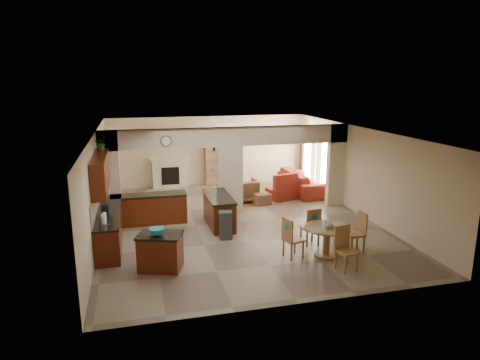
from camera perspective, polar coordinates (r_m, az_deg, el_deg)
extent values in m
plane|color=#796D54|center=(13.13, -0.32, -5.65)|extent=(10.00, 10.00, 0.00)
plane|color=white|center=(12.49, -0.33, 6.58)|extent=(10.00, 10.00, 0.00)
plane|color=beige|center=(17.54, -4.23, 3.91)|extent=(8.00, 0.00, 8.00)
plane|color=beige|center=(8.17, 8.14, -7.44)|extent=(8.00, 0.00, 8.00)
plane|color=beige|center=(12.44, -18.53, -0.73)|extent=(0.00, 10.00, 10.00)
plane|color=beige|center=(14.21, 15.55, 1.19)|extent=(0.00, 10.00, 10.00)
cube|color=beige|center=(13.39, -16.96, 0.36)|extent=(0.60, 0.25, 2.80)
cube|color=beige|center=(13.75, -1.32, 0.01)|extent=(0.80, 0.25, 2.20)
cube|color=beige|center=(14.93, 12.67, 1.94)|extent=(0.60, 0.25, 2.80)
cube|color=beige|center=(13.50, -1.35, 5.80)|extent=(8.00, 0.25, 0.60)
cube|color=#3D0D07|center=(11.92, -17.00, -6.09)|extent=(0.60, 3.20, 0.86)
cube|color=black|center=(11.78, -17.16, -4.00)|extent=(0.62, 3.22, 0.05)
cube|color=tan|center=(11.71, -18.63, -2.60)|extent=(0.02, 3.20, 0.55)
cube|color=#3D0D07|center=(13.20, -11.97, -3.88)|extent=(2.20, 0.60, 0.86)
cube|color=black|center=(13.08, -12.07, -1.97)|extent=(2.22, 0.62, 0.05)
cube|color=#3D0D07|center=(11.53, -18.10, 0.89)|extent=(0.35, 2.40, 0.90)
cube|color=#3D0D07|center=(12.78, -2.83, -4.18)|extent=(0.65, 1.80, 0.86)
cube|color=black|center=(12.65, -2.86, -2.21)|extent=(0.70, 1.85, 0.05)
cube|color=silver|center=(11.99, -2.03, -5.42)|extent=(0.58, 0.04, 0.70)
cylinder|color=#523A1B|center=(13.06, -9.82, 5.13)|extent=(0.34, 0.03, 0.34)
cube|color=brown|center=(15.36, 2.17, -2.78)|extent=(1.60, 1.30, 0.01)
cube|color=beige|center=(17.35, -9.30, 0.80)|extent=(1.40, 0.28, 1.10)
cube|color=black|center=(17.23, -9.25, 0.54)|extent=(0.70, 0.04, 0.70)
cube|color=beige|center=(17.21, -9.37, 2.74)|extent=(1.60, 0.35, 0.10)
cube|color=olive|center=(17.52, -2.97, 2.26)|extent=(1.00, 0.32, 1.80)
cube|color=white|center=(16.23, 11.44, 2.18)|extent=(0.02, 0.90, 1.90)
cube|color=white|center=(17.75, 9.10, 3.23)|extent=(0.02, 0.90, 1.90)
cube|color=white|center=(17.01, 10.20, 2.24)|extent=(0.02, 0.70, 2.10)
cube|color=#45211B|center=(15.68, 12.25, 1.76)|extent=(0.10, 0.28, 2.30)
cube|color=#45211B|center=(16.75, 10.45, 2.57)|extent=(0.10, 0.28, 2.30)
cube|color=#45211B|center=(17.19, 9.76, 2.88)|extent=(0.10, 0.28, 2.30)
cube|color=#45211B|center=(18.28, 8.25, 3.56)|extent=(0.10, 0.28, 2.30)
cylinder|color=white|center=(15.79, 2.38, 7.13)|extent=(1.00, 1.00, 0.10)
cube|color=#3D0D07|center=(10.09, -10.56, -9.49)|extent=(1.09, 0.92, 0.80)
cube|color=black|center=(9.93, -10.67, -7.23)|extent=(1.16, 0.99, 0.05)
cylinder|color=#137C87|center=(9.85, -11.06, -6.78)|extent=(0.34, 0.34, 0.16)
cube|color=#313133|center=(11.73, -1.95, -6.18)|extent=(0.37, 0.32, 0.72)
cylinder|color=olive|center=(10.68, 11.53, -6.23)|extent=(1.12, 1.12, 0.04)
cylinder|color=olive|center=(10.81, 11.44, -8.05)|extent=(0.16, 0.16, 0.73)
cylinder|color=olive|center=(10.94, 11.35, -9.76)|extent=(0.57, 0.57, 0.06)
cylinder|color=#6FAB24|center=(10.60, 11.63, -5.86)|extent=(0.28, 0.28, 0.15)
imported|color=maroon|center=(16.65, 8.37, -0.20)|extent=(2.80, 1.13, 0.81)
cube|color=maroon|center=(15.66, 5.66, -1.79)|extent=(1.18, 1.06, 0.39)
imported|color=maroon|center=(15.24, 0.68, -1.39)|extent=(0.87, 0.90, 0.78)
cube|color=maroon|center=(14.93, 2.91, -2.52)|extent=(0.61, 0.61, 0.38)
imported|color=#175516|center=(12.33, -18.05, 4.73)|extent=(0.41, 0.37, 0.40)
cube|color=olive|center=(11.46, 9.31, -6.34)|extent=(0.46, 0.46, 0.05)
cube|color=olive|center=(11.76, 9.59, -7.02)|extent=(0.04, 0.04, 0.44)
cube|color=olive|center=(11.60, 8.12, -7.25)|extent=(0.04, 0.04, 0.44)
cube|color=olive|center=(11.48, 10.42, -7.57)|extent=(0.04, 0.04, 0.44)
cube|color=olive|center=(11.33, 8.92, -7.81)|extent=(0.04, 0.04, 0.44)
cube|color=olive|center=(11.21, 9.83, -5.19)|extent=(0.42, 0.08, 0.55)
cube|color=#137C87|center=(11.17, 9.91, -4.89)|extent=(0.14, 0.02, 0.14)
cube|color=olive|center=(11.26, 15.08, -7.00)|extent=(0.42, 0.42, 0.05)
cube|color=olive|center=(11.41, 13.84, -7.89)|extent=(0.04, 0.04, 0.44)
cube|color=olive|center=(11.13, 14.65, -8.49)|extent=(0.04, 0.04, 0.44)
cube|color=olive|center=(11.56, 15.35, -7.69)|extent=(0.04, 0.04, 0.44)
cube|color=olive|center=(11.29, 16.19, -8.28)|extent=(0.04, 0.04, 0.44)
cube|color=olive|center=(11.26, 16.02, -5.45)|extent=(0.04, 0.42, 0.55)
cube|color=#137C87|center=(11.25, 16.16, -5.10)|extent=(0.01, 0.14, 0.14)
cube|color=olive|center=(10.14, 14.05, -9.25)|extent=(0.50, 0.50, 0.05)
cube|color=olive|center=(10.01, 13.85, -10.98)|extent=(0.04, 0.04, 0.44)
cube|color=olive|center=(10.22, 15.34, -10.55)|extent=(0.04, 0.04, 0.44)
cube|color=olive|center=(10.25, 12.62, -10.32)|extent=(0.04, 0.04, 0.44)
cube|color=olive|center=(10.45, 14.10, -9.92)|extent=(0.04, 0.04, 0.44)
cube|color=olive|center=(10.17, 13.45, -7.34)|extent=(0.42, 0.13, 0.55)
cube|color=#137C87|center=(10.16, 13.39, -6.93)|extent=(0.14, 0.04, 0.14)
cube|color=olive|center=(10.60, 7.14, -7.93)|extent=(0.51, 0.51, 0.05)
cube|color=olive|center=(10.65, 8.39, -9.19)|extent=(0.04, 0.04, 0.44)
cube|color=olive|center=(10.91, 7.31, -8.61)|extent=(0.04, 0.04, 0.44)
cube|color=olive|center=(10.47, 6.88, -9.57)|extent=(0.04, 0.04, 0.44)
cube|color=olive|center=(10.72, 5.82, -8.96)|extent=(0.04, 0.04, 0.44)
cube|color=olive|center=(10.39, 6.33, -6.58)|extent=(0.14, 0.42, 0.55)
cube|color=#137C87|center=(10.35, 6.22, -6.24)|extent=(0.04, 0.14, 0.14)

